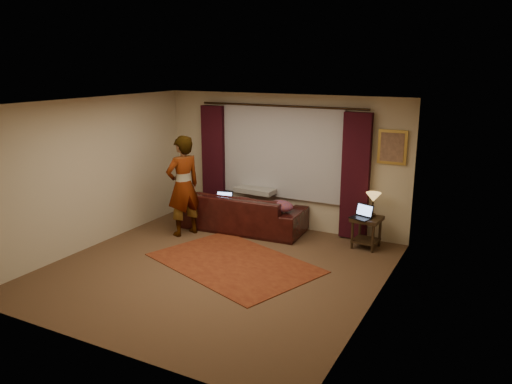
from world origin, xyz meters
TOP-DOWN VIEW (x-y plane):
  - floor at (0.00, 0.00)m, footprint 5.00×5.00m
  - ceiling at (0.00, 0.00)m, footprint 5.00×5.00m
  - wall_back at (0.00, 2.50)m, footprint 5.00×0.02m
  - wall_front at (0.00, -2.50)m, footprint 5.00×0.02m
  - wall_left at (-2.50, 0.00)m, footprint 0.02×5.00m
  - wall_right at (2.50, 0.00)m, footprint 0.02×5.00m
  - sheer_curtain at (0.00, 2.44)m, footprint 2.50×0.05m
  - drape_left at (-1.50, 2.39)m, footprint 0.50×0.14m
  - drape_right at (1.50, 2.39)m, footprint 0.50×0.14m
  - curtain_rod at (0.00, 2.39)m, footprint 0.04×0.04m
  - picture_frame at (2.10, 2.47)m, footprint 0.50×0.04m
  - sofa at (-0.59, 1.93)m, footprint 2.50×1.21m
  - throw_blanket at (-0.47, 2.25)m, footprint 0.83×0.37m
  - clothing_pile at (0.28, 1.83)m, footprint 0.53×0.42m
  - laptop_sofa at (-0.91, 1.75)m, footprint 0.41×0.43m
  - area_rug at (0.13, 0.35)m, footprint 3.06×2.53m
  - end_table at (1.84, 2.06)m, footprint 0.52×0.52m
  - tiffany_lamp at (1.90, 2.17)m, footprint 0.31×0.31m
  - laptop_table at (1.75, 1.93)m, footprint 0.43×0.45m
  - person at (-1.40, 1.16)m, footprint 0.73×0.73m

SIDE VIEW (x-z plane):
  - floor at x=0.00m, z-range -0.01..0.00m
  - area_rug at x=0.13m, z-range 0.00..0.01m
  - end_table at x=1.84m, z-range 0.00..0.56m
  - sofa at x=-0.59m, z-range 0.00..0.99m
  - clothing_pile at x=0.28m, z-range 0.49..0.70m
  - laptop_sofa at x=-0.91m, z-range 0.49..0.73m
  - laptop_table at x=1.75m, z-range 0.56..0.80m
  - tiffany_lamp at x=1.90m, z-range 0.56..0.98m
  - person at x=-1.40m, z-range 0.00..1.89m
  - throw_blanket at x=-0.47m, z-range 0.94..1.03m
  - drape_left at x=-1.50m, z-range 0.03..2.33m
  - drape_right at x=1.50m, z-range 0.03..2.33m
  - wall_back at x=0.00m, z-range 0.00..2.60m
  - wall_front at x=0.00m, z-range 0.00..2.60m
  - wall_left at x=-2.50m, z-range 0.00..2.60m
  - wall_right at x=2.50m, z-range 0.00..2.60m
  - sheer_curtain at x=0.00m, z-range 0.60..2.40m
  - picture_frame at x=2.10m, z-range 1.45..2.05m
  - curtain_rod at x=0.00m, z-range 0.68..4.08m
  - ceiling at x=0.00m, z-range 2.59..2.61m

